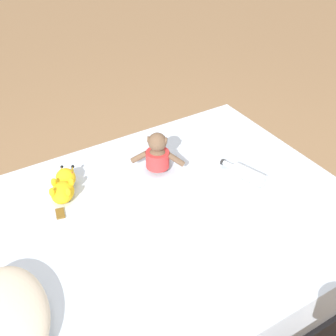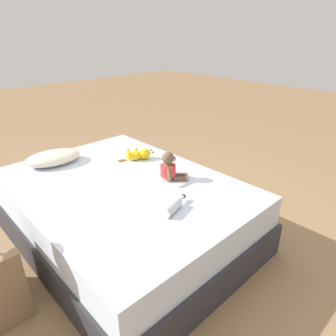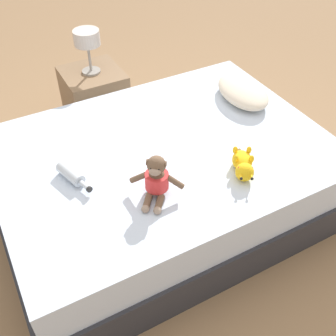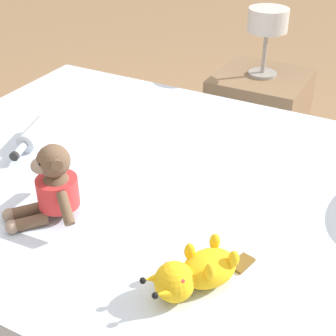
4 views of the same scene
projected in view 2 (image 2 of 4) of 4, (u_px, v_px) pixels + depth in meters
ground_plane at (125, 235)px, 2.56m from camera, size 16.00×16.00×0.00m
bed at (124, 211)px, 2.45m from camera, size 1.46×2.00×0.50m
pillow at (53, 158)px, 2.67m from camera, size 0.52×0.37×0.11m
plush_monkey at (169, 168)px, 2.37m from camera, size 0.25×0.26×0.24m
plush_yellow_creature at (138, 154)px, 2.76m from camera, size 0.31×0.21×0.10m
glass_bottle at (173, 207)px, 1.97m from camera, size 0.26×0.12×0.07m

